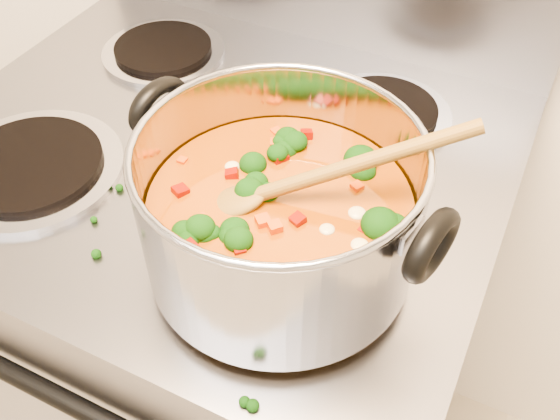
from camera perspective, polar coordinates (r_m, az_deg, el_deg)
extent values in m
cube|color=gray|center=(1.19, -4.26, -11.08)|extent=(0.77, 0.67, 0.92)
cylinder|color=black|center=(0.77, -18.81, -16.30)|extent=(0.65, 0.02, 0.02)
cylinder|color=#A5A5AD|center=(0.86, -21.76, 3.56)|extent=(0.23, 0.23, 0.01)
cylinder|color=black|center=(0.85, -21.91, 3.96)|extent=(0.18, 0.18, 0.01)
cylinder|color=#A5A5AD|center=(0.68, 0.84, -5.16)|extent=(0.23, 0.23, 0.01)
cylinder|color=black|center=(0.68, 0.84, -4.73)|extent=(0.18, 0.18, 0.01)
cylinder|color=#A5A5AD|center=(1.03, -10.59, 13.98)|extent=(0.19, 0.19, 0.01)
cylinder|color=black|center=(1.03, -10.65, 14.36)|extent=(0.15, 0.15, 0.01)
cylinder|color=#A5A5AD|center=(0.89, 9.32, 8.64)|extent=(0.19, 0.19, 0.01)
cylinder|color=black|center=(0.89, 9.38, 9.05)|extent=(0.15, 0.15, 0.01)
cylinder|color=#A1A1A9|center=(0.62, 0.00, 0.20)|extent=(0.28, 0.28, 0.15)
torus|color=#A1A1A9|center=(0.57, 0.00, 5.50)|extent=(0.28, 0.28, 0.01)
cylinder|color=#97550D|center=(0.64, 0.00, -1.77)|extent=(0.26, 0.26, 0.09)
torus|color=black|center=(0.67, -10.98, 9.26)|extent=(0.04, 0.08, 0.08)
torus|color=black|center=(0.53, 13.70, -3.16)|extent=(0.04, 0.08, 0.08)
ellipsoid|color=black|center=(0.59, 5.90, -1.27)|extent=(0.04, 0.04, 0.03)
ellipsoid|color=black|center=(0.58, 6.07, -2.05)|extent=(0.04, 0.04, 0.03)
ellipsoid|color=black|center=(0.57, 5.03, -3.60)|extent=(0.04, 0.04, 0.03)
ellipsoid|color=black|center=(0.66, -8.50, 4.81)|extent=(0.04, 0.04, 0.03)
ellipsoid|color=black|center=(0.62, 4.30, 1.51)|extent=(0.04, 0.04, 0.03)
ellipsoid|color=black|center=(0.65, -7.91, 3.83)|extent=(0.04, 0.04, 0.03)
ellipsoid|color=black|center=(0.60, 1.89, 0.31)|extent=(0.04, 0.04, 0.03)
ellipsoid|color=black|center=(0.59, -3.81, -1.81)|extent=(0.04, 0.04, 0.03)
ellipsoid|color=black|center=(0.58, -4.53, -2.97)|extent=(0.04, 0.04, 0.03)
ellipsoid|color=#7D0404|center=(0.63, 6.45, 2.52)|extent=(0.01, 0.01, 0.01)
ellipsoid|color=#7D0404|center=(0.58, -8.02, -3.17)|extent=(0.01, 0.01, 0.01)
ellipsoid|color=#7D0404|center=(0.60, 4.44, -0.55)|extent=(0.01, 0.01, 0.01)
ellipsoid|color=#7D0404|center=(0.59, -4.41, -1.16)|extent=(0.01, 0.01, 0.01)
ellipsoid|color=#7D0404|center=(0.64, -1.88, 3.15)|extent=(0.01, 0.01, 0.01)
ellipsoid|color=#7D0404|center=(0.56, -7.00, -4.92)|extent=(0.01, 0.01, 0.01)
ellipsoid|color=#7D0404|center=(0.65, -5.24, 4.36)|extent=(0.01, 0.01, 0.01)
ellipsoid|color=#7D0404|center=(0.64, 6.93, 2.79)|extent=(0.01, 0.01, 0.01)
ellipsoid|color=#7D0404|center=(0.63, 5.14, 2.01)|extent=(0.01, 0.01, 0.01)
ellipsoid|color=#7D0404|center=(0.65, 1.26, 3.99)|extent=(0.01, 0.01, 0.01)
ellipsoid|color=#7D0404|center=(0.65, 0.37, 4.62)|extent=(0.01, 0.01, 0.01)
ellipsoid|color=#D1420B|center=(0.58, -6.71, -3.15)|extent=(0.01, 0.01, 0.01)
ellipsoid|color=#D1420B|center=(0.62, 10.22, 1.02)|extent=(0.01, 0.01, 0.01)
ellipsoid|color=#D1420B|center=(0.63, 4.35, 2.87)|extent=(0.01, 0.01, 0.01)
ellipsoid|color=#D1420B|center=(0.60, 10.81, -1.59)|extent=(0.01, 0.01, 0.01)
ellipsoid|color=#D1420B|center=(0.63, -8.57, 2.08)|extent=(0.01, 0.01, 0.01)
ellipsoid|color=#D1420B|center=(0.58, -2.17, -2.46)|extent=(0.01, 0.01, 0.01)
ellipsoid|color=#D1420B|center=(0.69, -1.77, 7.23)|extent=(0.01, 0.01, 0.01)
ellipsoid|color=#D1420B|center=(0.67, -1.74, 5.79)|extent=(0.01, 0.01, 0.01)
ellipsoid|color=#D1420B|center=(0.65, 9.82, 3.48)|extent=(0.01, 0.01, 0.01)
ellipsoid|color=#D1420B|center=(0.64, 1.61, 3.52)|extent=(0.01, 0.01, 0.01)
ellipsoid|color=#D1420B|center=(0.63, -9.74, 2.18)|extent=(0.01, 0.01, 0.01)
ellipsoid|color=beige|center=(0.60, 5.84, -0.80)|extent=(0.02, 0.02, 0.01)
ellipsoid|color=beige|center=(0.54, -4.40, -6.91)|extent=(0.02, 0.02, 0.01)
ellipsoid|color=beige|center=(0.69, -0.93, 7.26)|extent=(0.02, 0.02, 0.01)
ellipsoid|color=beige|center=(0.60, 7.23, -0.72)|extent=(0.02, 0.02, 0.01)
ellipsoid|color=beige|center=(0.66, -5.05, 5.19)|extent=(0.02, 0.02, 0.01)
ellipsoid|color=beige|center=(0.64, -5.18, 3.05)|extent=(0.02, 0.02, 0.01)
ellipsoid|color=beige|center=(0.67, 1.34, 5.70)|extent=(0.02, 0.02, 0.01)
ellipsoid|color=brown|center=(0.61, -4.20, 0.73)|extent=(0.08, 0.07, 0.04)
cylinder|color=brown|center=(0.59, 6.63, 4.04)|extent=(0.21, 0.12, 0.10)
ellipsoid|color=black|center=(0.59, 0.06, -18.52)|extent=(0.01, 0.01, 0.01)
ellipsoid|color=black|center=(0.81, 8.96, 3.94)|extent=(0.01, 0.01, 0.01)
ellipsoid|color=black|center=(0.61, -7.80, -15.02)|extent=(0.01, 0.01, 0.01)
ellipsoid|color=black|center=(0.66, 14.92, -10.85)|extent=(0.01, 0.01, 0.01)
ellipsoid|color=black|center=(0.85, 2.28, 6.96)|extent=(0.01, 0.01, 0.01)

